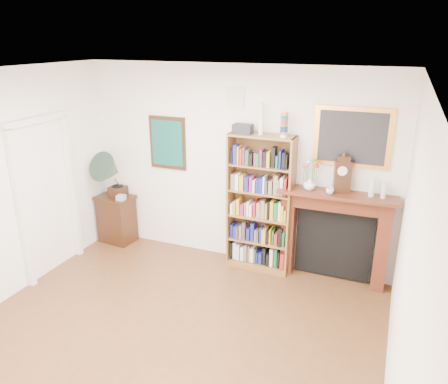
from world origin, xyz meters
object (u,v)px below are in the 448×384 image
cd_stack (121,198)px  flower_vase (309,184)px  bottle_left (372,187)px  bookshelf (260,196)px  teacup (330,191)px  side_cabinet (117,219)px  fireplace (335,228)px  bottle_right (384,190)px  gramophone (111,171)px  mantel_clock (343,175)px

cd_stack → flower_vase: flower_vase is taller
cd_stack → bottle_left: 3.63m
bookshelf → teacup: (0.93, -0.07, 0.22)m
side_cabinet → fireplace: 3.39m
bottle_left → bottle_right: bearing=-3.6°
fireplace → gramophone: size_ratio=1.98×
bottle_left → bottle_right: (0.14, -0.01, -0.02)m
side_cabinet → gramophone: gramophone is taller
mantel_clock → cd_stack: bearing=166.1°
mantel_clock → flower_vase: size_ratio=2.91×
side_cabinet → flower_vase: flower_vase is taller
bottle_right → flower_vase: bearing=-178.3°
bottle_left → side_cabinet: bearing=-178.8°
mantel_clock → flower_vase: (-0.39, -0.05, -0.15)m
side_cabinet → fireplace: (3.37, 0.11, 0.37)m
bookshelf → cd_stack: 2.19m
gramophone → mantel_clock: mantel_clock is taller
fireplace → mantel_clock: mantel_clock is taller
flower_vase → bottle_left: bottle_left is taller
bookshelf → mantel_clock: size_ratio=4.66×
bottle_left → teacup: bearing=-168.7°
gramophone → bottle_right: bearing=6.4°
bookshelf → fireplace: 1.07m
bookshelf → teacup: bookshelf is taller
bookshelf → side_cabinet: 2.46m
flower_vase → bottle_right: size_ratio=0.82×
fireplace → side_cabinet: bearing=-179.7°
bookshelf → bottle_left: (1.41, 0.03, 0.31)m
cd_stack → mantel_clock: 3.30m
bookshelf → bottle_right: size_ratio=11.08×
flower_vase → bottle_left: bearing=2.7°
teacup → bottle_left: size_ratio=0.41×
fireplace → bottle_right: bottle_right is taller
gramophone → mantel_clock: bearing=7.1°
cd_stack → mantel_clock: bearing=3.5°
flower_vase → bottle_left: (0.76, 0.04, 0.04)m
side_cabinet → fireplace: size_ratio=0.51×
bookshelf → fireplace: (1.01, 0.07, -0.33)m
bookshelf → mantel_clock: bearing=3.1°
gramophone → bottle_right: size_ratio=3.79×
side_cabinet → flower_vase: (3.01, 0.04, 0.96)m
side_cabinet → gramophone: size_ratio=1.01×
fireplace → teacup: (-0.09, -0.14, 0.55)m
fireplace → mantel_clock: bearing=-32.9°
gramophone → bottle_left: 3.76m
gramophone → teacup: 3.27m
fireplace → flower_vase: size_ratio=9.20×
bottle_left → mantel_clock: bearing=177.6°
flower_vase → mantel_clock: bearing=7.3°
fireplace → gramophone: 3.39m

